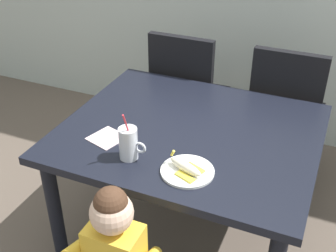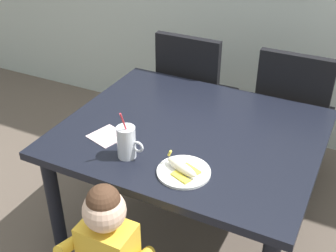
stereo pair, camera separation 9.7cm
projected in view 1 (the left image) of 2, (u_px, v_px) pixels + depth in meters
name	position (u px, v px, depth m)	size (l,w,h in m)	color
ground_plane	(187.00, 235.00, 2.51)	(24.00, 24.00, 0.00)	brown
dining_table	(190.00, 145.00, 2.18)	(1.24, 1.05, 0.72)	black
dining_chair_left	(187.00, 91.00, 2.88)	(0.44, 0.44, 0.96)	black
dining_chair_right	(285.00, 109.00, 2.67)	(0.44, 0.44, 0.96)	black
toddler_standing	(115.00, 250.00, 1.72)	(0.33, 0.24, 0.84)	#3F4760
milk_cup	(129.00, 145.00, 1.89)	(0.13, 0.09, 0.25)	silver
snack_plate	(187.00, 171.00, 1.83)	(0.23, 0.23, 0.01)	white
peeled_banana	(186.00, 167.00, 1.81)	(0.17, 0.13, 0.07)	#F4EAC6
paper_napkin	(107.00, 138.00, 2.06)	(0.15, 0.15, 0.00)	silver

